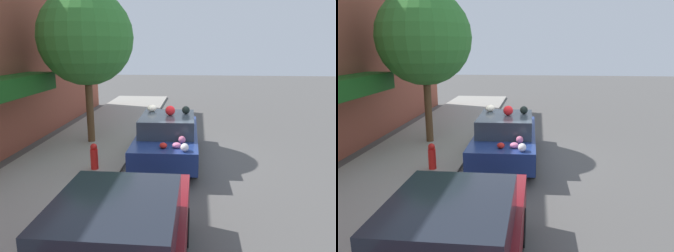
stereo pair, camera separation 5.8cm
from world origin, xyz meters
TOP-DOWN VIEW (x-y plane):
  - ground_plane at (0.00, 0.00)m, footprint 60.00×60.00m
  - sidewalk_curb at (0.00, 2.70)m, footprint 24.00×3.20m
  - street_tree at (1.30, 2.72)m, footprint 3.06×3.06m
  - fire_hydrant at (-1.28, 1.80)m, footprint 0.20×0.20m
  - art_car at (-0.01, -0.05)m, footprint 4.28×1.81m
  - parked_car_plain at (-5.60, 0.07)m, footprint 3.95×1.73m

SIDE VIEW (x-z plane):
  - ground_plane at x=0.00m, z-range 0.00..0.00m
  - sidewalk_curb at x=0.00m, z-range 0.00..0.10m
  - fire_hydrant at x=-1.28m, z-range 0.10..0.80m
  - art_car at x=-0.01m, z-range -0.11..1.53m
  - parked_car_plain at x=-5.60m, z-range 0.02..1.49m
  - street_tree at x=1.30m, z-range 1.05..6.04m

